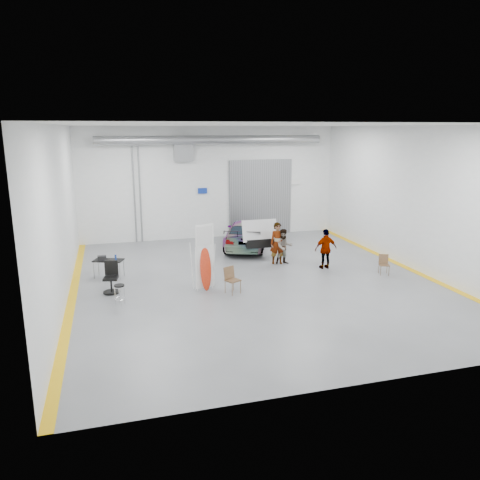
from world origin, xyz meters
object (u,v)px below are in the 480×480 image
object	(u,v)px
surfboard_display	(204,262)
office_chair	(111,279)
person_b	(284,247)
shop_stool	(120,295)
person_a	(278,243)
work_table	(107,260)
person_c	(326,249)
folding_chair_far	(384,269)
sedan_car	(246,234)
folding_chair_near	(233,285)

from	to	relation	value
surfboard_display	office_chair	size ratio (longest dim) A/B	2.30
person_b	shop_stool	world-z (taller)	person_b
surfboard_display	person_a	bearing A→B (deg)	20.33
person_b	work_table	bearing A→B (deg)	-178.28
person_b	person_c	xyz separation A→B (m)	(1.47, -1.12, 0.07)
person_b	work_table	world-z (taller)	person_b
person_a	person_c	world-z (taller)	person_a
shop_stool	folding_chair_far	bearing A→B (deg)	3.07
sedan_car	person_c	size ratio (longest dim) A/B	2.81
sedan_car	work_table	bearing A→B (deg)	46.09
shop_stool	work_table	xyz separation A→B (m)	(-0.39, 3.26, 0.37)
person_c	shop_stool	size ratio (longest dim) A/B	2.41
surfboard_display	folding_chair_near	world-z (taller)	surfboard_display
person_c	office_chair	distance (m)	8.93
sedan_car	person_a	xyz separation A→B (m)	(0.53, -3.17, 0.23)
surfboard_display	work_table	distance (m)	4.32
sedan_car	surfboard_display	bearing A→B (deg)	80.98
shop_stool	person_c	bearing A→B (deg)	13.21
sedan_car	folding_chair_near	bearing A→B (deg)	90.41
surfboard_display	folding_chair_far	xyz separation A→B (m)	(7.50, -0.12, -0.82)
work_table	person_c	bearing A→B (deg)	-7.76
sedan_car	folding_chair_far	world-z (taller)	sedan_car
office_chair	person_a	bearing A→B (deg)	25.37
surfboard_display	shop_stool	size ratio (longest dim) A/B	3.69
person_b	folding_chair_near	xyz separation A→B (m)	(-3.16, -3.06, -0.49)
person_a	office_chair	distance (m)	7.44
office_chair	folding_chair_near	bearing A→B (deg)	-6.26
folding_chair_near	person_c	bearing A→B (deg)	-2.99
person_a	folding_chair_far	world-z (taller)	person_a
folding_chair_far	office_chair	distance (m)	10.87
surfboard_display	shop_stool	bearing A→B (deg)	179.00
sedan_car	person_c	xyz separation A→B (m)	(2.26, -4.42, 0.16)
surfboard_display	folding_chair_far	distance (m)	7.55
person_c	surfboard_display	xyz separation A→B (m)	(-5.57, -1.34, 0.21)
surfboard_display	office_chair	bearing A→B (deg)	154.90
person_a	office_chair	bearing A→B (deg)	-156.31
shop_stool	work_table	distance (m)	3.30
shop_stool	work_table	size ratio (longest dim) A/B	0.56
folding_chair_far	person_c	bearing A→B (deg)	162.06
person_a	person_b	world-z (taller)	person_a
sedan_car	work_table	world-z (taller)	sedan_car
person_b	shop_stool	size ratio (longest dim) A/B	2.20
person_a	office_chair	size ratio (longest dim) A/B	1.62
folding_chair_far	work_table	world-z (taller)	work_table
person_c	folding_chair_far	bearing A→B (deg)	141.78
person_a	person_c	xyz separation A→B (m)	(1.73, -1.25, -0.07)
surfboard_display	folding_chair_far	bearing A→B (deg)	-14.56
surfboard_display	folding_chair_near	bearing A→B (deg)	-46.54
person_b	surfboard_display	size ratio (longest dim) A/B	0.60
folding_chair_near	sedan_car	bearing A→B (deg)	43.80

